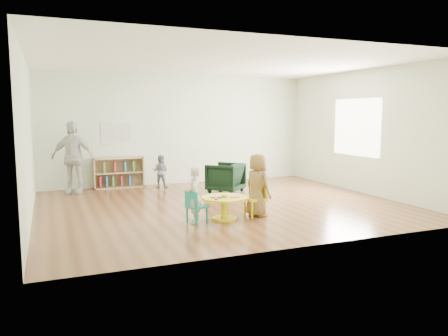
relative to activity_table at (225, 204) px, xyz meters
name	(u,v)px	position (x,y,z in m)	size (l,w,h in m)	color
room	(222,110)	(0.42, 1.15, 1.62)	(7.10, 7.00, 2.80)	brown
activity_table	(225,204)	(0.00, 0.00, 0.00)	(0.79, 0.79, 0.44)	yellow
kid_chair_left	(195,206)	(-0.55, -0.04, 0.02)	(0.39, 0.39, 0.55)	teal
kid_chair_right	(257,197)	(0.64, 0.04, 0.06)	(0.36, 0.36, 0.63)	yellow
bookshelf	(118,173)	(-1.20, 4.01, 0.09)	(1.20, 0.30, 0.75)	tan
alphabet_poster	(117,133)	(-1.19, 4.13, 1.07)	(0.74, 0.01, 0.54)	white
armchair	(225,178)	(1.02, 2.46, 0.06)	(0.73, 0.75, 0.68)	black
child_left	(194,195)	(-0.56, -0.04, 0.20)	(0.34, 0.23, 0.94)	silver
child_right	(257,185)	(0.62, 0.00, 0.28)	(0.55, 0.36, 1.12)	gold
toddler	(161,171)	(-0.23, 3.62, 0.13)	(0.39, 0.31, 0.81)	#18193E
adult_caretaker	(73,158)	(-2.27, 3.60, 0.55)	(0.97, 0.40, 1.65)	silver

